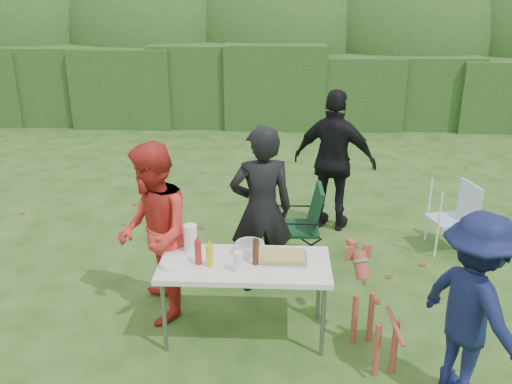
{
  "coord_description": "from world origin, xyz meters",
  "views": [
    {
      "loc": [
        0.16,
        -4.42,
        3.01
      ],
      "look_at": [
        -0.1,
        0.85,
        1.0
      ],
      "focal_mm": 38.0,
      "sensor_mm": 36.0,
      "label": 1
    }
  ],
  "objects_px": {
    "folding_table": "(245,268)",
    "paper_towel_roll": "(190,238)",
    "camping_chair": "(297,224)",
    "child": "(474,308)",
    "ketchup_bottle": "(198,252)",
    "person_black_puffy": "(334,161)",
    "dog": "(375,315)",
    "person_cook": "(261,210)",
    "lawn_chair": "(451,217)",
    "person_red_jacket": "(154,234)",
    "mustard_bottle": "(210,256)",
    "beer_bottle": "(256,252)"
  },
  "relations": [
    {
      "from": "folding_table",
      "to": "paper_towel_roll",
      "type": "distance_m",
      "value": 0.57
    },
    {
      "from": "paper_towel_roll",
      "to": "camping_chair",
      "type": "bearing_deg",
      "value": 51.98
    },
    {
      "from": "child",
      "to": "ketchup_bottle",
      "type": "height_order",
      "value": "child"
    },
    {
      "from": "person_black_puffy",
      "to": "dog",
      "type": "xyz_separation_m",
      "value": [
        0.13,
        -2.71,
        -0.49
      ]
    },
    {
      "from": "person_cook",
      "to": "lawn_chair",
      "type": "height_order",
      "value": "person_cook"
    },
    {
      "from": "dog",
      "to": "ketchup_bottle",
      "type": "xyz_separation_m",
      "value": [
        -1.52,
        0.24,
        0.43
      ]
    },
    {
      "from": "person_cook",
      "to": "paper_towel_roll",
      "type": "distance_m",
      "value": 0.9
    },
    {
      "from": "lawn_chair",
      "to": "person_black_puffy",
      "type": "bearing_deg",
      "value": -37.52
    },
    {
      "from": "person_black_puffy",
      "to": "lawn_chair",
      "type": "relative_size",
      "value": 2.17
    },
    {
      "from": "person_red_jacket",
      "to": "lawn_chair",
      "type": "distance_m",
      "value": 3.61
    },
    {
      "from": "person_red_jacket",
      "to": "person_black_puffy",
      "type": "xyz_separation_m",
      "value": [
        1.85,
        2.15,
        0.05
      ]
    },
    {
      "from": "ketchup_bottle",
      "to": "person_cook",
      "type": "bearing_deg",
      "value": 59.75
    },
    {
      "from": "folding_table",
      "to": "person_black_puffy",
      "type": "relative_size",
      "value": 0.82
    },
    {
      "from": "person_cook",
      "to": "child",
      "type": "distance_m",
      "value": 2.24
    },
    {
      "from": "person_black_puffy",
      "to": "lawn_chair",
      "type": "xyz_separation_m",
      "value": [
        1.37,
        -0.59,
        -0.49
      ]
    },
    {
      "from": "ketchup_bottle",
      "to": "lawn_chair",
      "type": "bearing_deg",
      "value": 34.41
    },
    {
      "from": "lawn_chair",
      "to": "mustard_bottle",
      "type": "bearing_deg",
      "value": 21.68
    },
    {
      "from": "lawn_chair",
      "to": "beer_bottle",
      "type": "relative_size",
      "value": 3.53
    },
    {
      "from": "folding_table",
      "to": "person_cook",
      "type": "xyz_separation_m",
      "value": [
        0.11,
        0.84,
        0.2
      ]
    },
    {
      "from": "beer_bottle",
      "to": "paper_towel_roll",
      "type": "bearing_deg",
      "value": 160.09
    },
    {
      "from": "person_black_puffy",
      "to": "person_red_jacket",
      "type": "bearing_deg",
      "value": 70.44
    },
    {
      "from": "child",
      "to": "dog",
      "type": "bearing_deg",
      "value": 31.54
    },
    {
      "from": "person_black_puffy",
      "to": "lawn_chair",
      "type": "bearing_deg",
      "value": 178.03
    },
    {
      "from": "child",
      "to": "beer_bottle",
      "type": "relative_size",
      "value": 6.35
    },
    {
      "from": "lawn_chair",
      "to": "folding_table",
      "type": "bearing_deg",
      "value": 23.79
    },
    {
      "from": "person_cook",
      "to": "mustard_bottle",
      "type": "relative_size",
      "value": 8.86
    },
    {
      "from": "child",
      "to": "paper_towel_roll",
      "type": "relative_size",
      "value": 5.86
    },
    {
      "from": "ketchup_bottle",
      "to": "beer_bottle",
      "type": "bearing_deg",
      "value": 2.02
    },
    {
      "from": "child",
      "to": "mustard_bottle",
      "type": "bearing_deg",
      "value": 47.11
    },
    {
      "from": "person_cook",
      "to": "mustard_bottle",
      "type": "distance_m",
      "value": 1.01
    },
    {
      "from": "folding_table",
      "to": "ketchup_bottle",
      "type": "xyz_separation_m",
      "value": [
        -0.4,
        -0.04,
        0.16
      ]
    },
    {
      "from": "person_red_jacket",
      "to": "person_cook",
      "type": "bearing_deg",
      "value": 103.49
    },
    {
      "from": "lawn_chair",
      "to": "dog",
      "type": "bearing_deg",
      "value": 45.48
    },
    {
      "from": "mustard_bottle",
      "to": "beer_bottle",
      "type": "height_order",
      "value": "beer_bottle"
    },
    {
      "from": "person_cook",
      "to": "mustard_bottle",
      "type": "xyz_separation_m",
      "value": [
        -0.41,
        -0.92,
        -0.05
      ]
    },
    {
      "from": "mustard_bottle",
      "to": "beer_bottle",
      "type": "relative_size",
      "value": 0.83
    },
    {
      "from": "person_red_jacket",
      "to": "dog",
      "type": "distance_m",
      "value": 2.11
    },
    {
      "from": "child",
      "to": "person_black_puffy",
      "type": "bearing_deg",
      "value": -12.83
    },
    {
      "from": "person_black_puffy",
      "to": "child",
      "type": "height_order",
      "value": "person_black_puffy"
    },
    {
      "from": "mustard_bottle",
      "to": "person_cook",
      "type": "bearing_deg",
      "value": 65.99
    },
    {
      "from": "person_black_puffy",
      "to": "folding_table",
      "type": "bearing_deg",
      "value": 89.19
    },
    {
      "from": "person_red_jacket",
      "to": "camping_chair",
      "type": "xyz_separation_m",
      "value": [
        1.36,
        1.19,
        -0.4
      ]
    },
    {
      "from": "person_red_jacket",
      "to": "beer_bottle",
      "type": "relative_size",
      "value": 7.2
    },
    {
      "from": "person_black_puffy",
      "to": "dog",
      "type": "relative_size",
      "value": 2.06
    },
    {
      "from": "camping_chair",
      "to": "ketchup_bottle",
      "type": "height_order",
      "value": "ketchup_bottle"
    },
    {
      "from": "mustard_bottle",
      "to": "ketchup_bottle",
      "type": "height_order",
      "value": "ketchup_bottle"
    },
    {
      "from": "paper_towel_roll",
      "to": "child",
      "type": "bearing_deg",
      "value": -21.0
    },
    {
      "from": "person_red_jacket",
      "to": "person_black_puffy",
      "type": "height_order",
      "value": "person_black_puffy"
    },
    {
      "from": "person_red_jacket",
      "to": "person_black_puffy",
      "type": "relative_size",
      "value": 0.94
    },
    {
      "from": "dog",
      "to": "child",
      "type": "bearing_deg",
      "value": -138.39
    }
  ]
}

